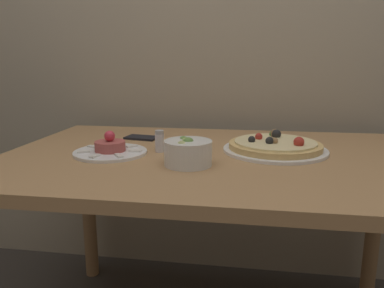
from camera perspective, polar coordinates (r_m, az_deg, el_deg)
name	(u,v)px	position (r m, az deg, el deg)	size (l,w,h in m)	color
dining_table	(217,180)	(1.23, 3.76, -5.42)	(1.38, 0.88, 0.72)	#AD7F51
pizza_plate	(275,146)	(1.27, 12.54, -0.33)	(0.34, 0.34, 0.06)	white
tartare_plate	(110,150)	(1.23, -12.35, -0.83)	(0.24, 0.24, 0.08)	white
small_bowl	(188,152)	(1.07, -0.62, -1.26)	(0.14, 0.14, 0.08)	white
napkin	(142,138)	(1.45, -7.68, 0.97)	(0.13, 0.09, 0.01)	black
salt_shaker	(160,141)	(1.23, -4.96, 0.42)	(0.03, 0.03, 0.07)	silver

